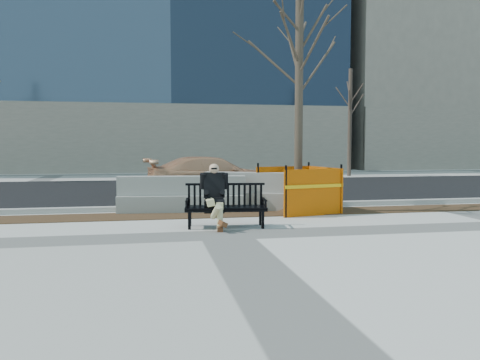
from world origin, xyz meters
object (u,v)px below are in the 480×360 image
(seated_man, at_px, (214,227))
(jersey_barrier_right, at_px, (268,210))
(sedan, at_px, (213,195))
(jersey_barrier_left, at_px, (182,212))
(tree_fence, at_px, (298,212))
(bench, at_px, (226,227))

(seated_man, bearing_deg, jersey_barrier_right, 60.42)
(sedan, relative_size, jersey_barrier_right, 1.31)
(jersey_barrier_left, bearing_deg, seated_man, -72.93)
(seated_man, bearing_deg, tree_fence, 44.54)
(jersey_barrier_right, bearing_deg, bench, -97.58)
(bench, height_order, seated_man, seated_man)
(jersey_barrier_left, distance_m, jersey_barrier_right, 2.16)
(bench, height_order, sedan, sedan)
(tree_fence, xyz_separation_m, jersey_barrier_right, (-0.62, 0.51, 0.00))
(bench, xyz_separation_m, seated_man, (-0.22, 0.07, 0.00))
(sedan, bearing_deg, bench, 167.23)
(tree_fence, relative_size, jersey_barrier_right, 1.78)
(seated_man, distance_m, jersey_barrier_left, 2.37)
(seated_man, relative_size, jersey_barrier_right, 0.38)
(sedan, distance_m, jersey_barrier_right, 3.81)
(tree_fence, height_order, jersey_barrier_right, tree_fence)
(seated_man, relative_size, sedan, 0.29)
(bench, bearing_deg, sedan, 91.41)
(sedan, distance_m, jersey_barrier_left, 3.89)
(sedan, bearing_deg, tree_fence, -167.65)
(seated_man, relative_size, jersey_barrier_left, 0.41)
(bench, bearing_deg, jersey_barrier_left, 112.93)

